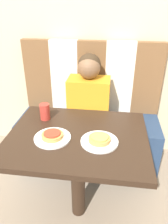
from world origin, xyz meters
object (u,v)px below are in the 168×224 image
object	(u,v)px
person	(89,90)
plate_left	(52,138)
pizza_left	(52,135)
drinking_cup	(45,112)
pizza_right	(99,139)
plate_right	(99,142)

from	to	relation	value
person	plate_left	world-z (taller)	person
plate_left	pizza_left	bearing A→B (deg)	26.57
plate_left	drinking_cup	world-z (taller)	drinking_cup
person	plate_left	xyz separation A→B (m)	(-0.14, -0.68, -0.04)
plate_left	pizza_right	world-z (taller)	pizza_right
plate_left	plate_right	size ratio (longest dim) A/B	1.00
person	pizza_right	bearing A→B (deg)	-78.22
plate_left	drinking_cup	bearing A→B (deg)	116.08
person	drinking_cup	xyz separation A→B (m)	(-0.26, -0.45, 0.01)
plate_left	pizza_left	distance (m)	0.02
person	plate_right	bearing A→B (deg)	-78.22
plate_right	plate_left	bearing A→B (deg)	180.00
plate_left	plate_right	world-z (taller)	same
pizza_left	person	bearing A→B (deg)	78.22
plate_right	pizza_left	xyz separation A→B (m)	(-0.29, 0.00, 0.02)
person	plate_right	world-z (taller)	person
pizza_right	drinking_cup	size ratio (longest dim) A/B	1.15
person	pizza_left	distance (m)	0.70
plate_right	pizza_right	xyz separation A→B (m)	(-0.00, 0.00, 0.02)
person	plate_right	size ratio (longest dim) A/B	2.67
plate_left	pizza_right	distance (m)	0.29
plate_right	pizza_left	size ratio (longest dim) A/B	1.71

